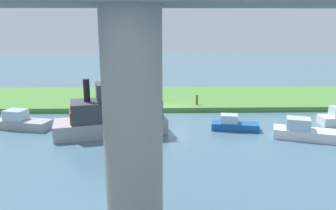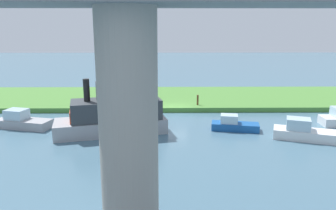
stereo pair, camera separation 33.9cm
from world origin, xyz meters
name	(u,v)px [view 1 (the left image)]	position (x,y,z in m)	size (l,w,h in m)	color
ground_plane	(175,113)	(0.00, 0.00, 0.00)	(160.00, 160.00, 0.00)	#476B7F
grassy_bank	(172,98)	(0.00, -6.00, 0.25)	(80.00, 12.00, 0.50)	#4C8438
bridge_pylon	(133,126)	(2.58, 19.67, 4.65)	(2.38, 2.38, 9.29)	#9E998E
person_on_bank	(140,96)	(3.70, -2.70, 1.20)	(0.41, 0.41, 1.39)	#2D334C
mooring_post	(197,100)	(-2.39, -1.33, 1.03)	(0.20, 0.20, 1.06)	brown
riverboat_paddlewheel	(114,113)	(5.19, 6.38, 1.69)	(9.36, 5.00, 4.56)	#99999E
pontoon_yellow	(304,131)	(-9.72, 8.20, 0.58)	(5.17, 3.25, 1.62)	white
motorboat_red	(234,124)	(-4.74, 5.78, 0.47)	(4.10, 2.10, 1.30)	#195199
houseboat_blue	(21,122)	(13.40, 4.89, 0.57)	(5.05, 2.84, 1.59)	#99999E
marker_buoy	(149,162)	(2.17, 13.13, 0.25)	(0.50, 0.50, 0.50)	orange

